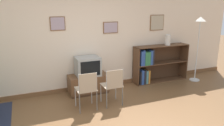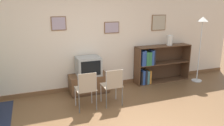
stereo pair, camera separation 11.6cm
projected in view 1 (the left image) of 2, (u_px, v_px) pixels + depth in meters
wall_back at (83, 37)px, 5.34m from camera, size 9.16×0.11×2.70m
tv_console at (88, 84)px, 5.36m from camera, size 0.94×0.48×0.45m
television at (88, 66)px, 5.25m from camera, size 0.57×0.47×0.45m
folding_chair_left at (87, 89)px, 4.40m from camera, size 0.40×0.40×0.82m
folding_chair_right at (113, 85)px, 4.62m from camera, size 0.40×0.40×0.82m
bookshelf at (153, 64)px, 6.06m from camera, size 1.61×0.36×1.03m
vase at (168, 40)px, 6.02m from camera, size 0.15×0.15×0.29m
standing_lamp at (199, 32)px, 5.96m from camera, size 0.28×0.28×1.80m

